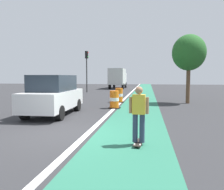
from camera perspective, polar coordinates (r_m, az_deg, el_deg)
The scene contains 10 objects.
ground_plane at distance 8.02m, azimuth -12.84°, elevation -9.60°, with size 100.00×100.00×0.00m, color #2D2D30.
bike_lane_strip at distance 19.30m, azimuth 7.50°, elevation -1.15°, with size 2.50×80.00×0.01m, color #286B51.
lane_divider_stripe at distance 19.40m, azimuth 3.06°, elevation -1.08°, with size 0.20×80.00×0.01m, color silver.
skateboarder_on_lane at distance 6.46m, azimuth 6.83°, elevation -4.73°, with size 0.57×0.82×1.69m.
parked_suv_nearest at distance 11.86m, azimuth -14.63°, elevation 0.07°, with size 2.05×4.66×2.04m.
traffic_barrel_front at distance 13.86m, azimuth 0.59°, elevation -1.22°, with size 0.73×0.73×1.09m.
traffic_barrel_mid at distance 17.04m, azimuth 1.80°, elevation -0.11°, with size 0.73×0.73×1.09m.
delivery_truck_down_block at distance 37.17m, azimuth 1.53°, elevation 4.55°, with size 2.44×7.63×3.23m.
traffic_light_corner at distance 28.13m, azimuth -6.47°, elevation 7.83°, with size 0.41×0.32×5.10m.
street_tree_sidewalk at distance 17.37m, azimuth 19.02°, elevation 10.09°, with size 2.40×2.40×5.00m.
Camera 1 is at (2.94, -7.20, 1.97)m, focal length 35.86 mm.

